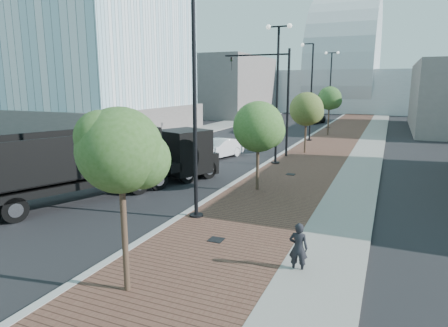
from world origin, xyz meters
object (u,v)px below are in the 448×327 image
at_px(white_sedan, 219,148).
at_px(dark_car_mid, 255,126).
at_px(dump_truck, 135,163).
at_px(pedestrian, 298,248).

relative_size(white_sedan, dark_car_mid, 0.89).
bearing_deg(white_sedan, dump_truck, -77.83).
bearing_deg(pedestrian, dump_truck, -34.50).
distance_m(dump_truck, pedestrian, 11.69).
distance_m(dump_truck, dark_car_mid, 26.36).
relative_size(dump_truck, white_sedan, 3.04).
distance_m(white_sedan, dark_car_mid, 16.60).
height_order(dump_truck, dark_car_mid, dump_truck).
height_order(dump_truck, pedestrian, dump_truck).
bearing_deg(dark_car_mid, white_sedan, -79.40).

